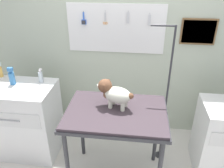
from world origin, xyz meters
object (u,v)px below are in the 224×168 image
Objects in this scene: dog at (114,93)px; grooming_arm at (165,104)px; counter_left at (25,120)px; grooming_table at (116,118)px; spray_bottle_short at (0,71)px.

grooming_arm is at bearing 28.73° from dog.
dog reaches higher than counter_left.
counter_left is at bearing 165.69° from grooming_table.
spray_bottle_short reaches higher than grooming_table.
counter_left is (-1.69, -0.08, -0.32)m from grooming_arm.
grooming_table is at bearing -69.00° from dog.
spray_bottle_short is (-1.47, 0.46, -0.05)m from dog.
grooming_arm reaches higher than spray_bottle_short.
spray_bottle_short is at bearing 175.59° from grooming_arm.
grooming_table is 5.27× the size of spray_bottle_short.
dog reaches higher than grooming_table.
grooming_arm reaches higher than grooming_table.
grooming_arm is at bearing 2.65° from counter_left.
dog is (-0.03, 0.08, 0.24)m from grooming_table.
spray_bottle_short is (-0.33, 0.23, 0.55)m from counter_left.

